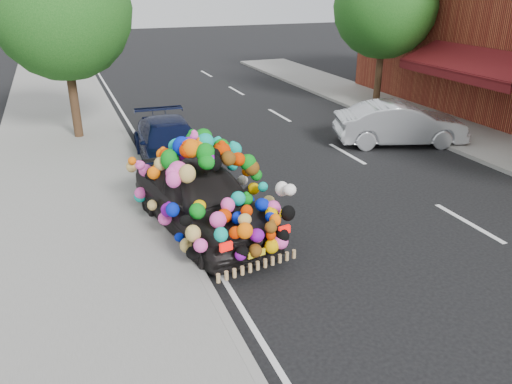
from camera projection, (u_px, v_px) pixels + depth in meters
ground at (320, 254)px, 9.53m from camera, size 100.00×100.00×0.00m
sidewalk at (85, 300)px, 8.05m from camera, size 4.00×60.00×0.12m
kerb at (202, 276)px, 8.71m from camera, size 0.15×60.00×0.13m
lane_markings at (468, 223)px, 10.75m from camera, size 6.00×50.00×0.01m
tree_near_sidewalk at (61, 9)px, 14.80m from camera, size 4.20×4.20×6.13m
tree_far_b at (385, 6)px, 19.27m from camera, size 4.00×4.00×5.90m
plush_art_car at (201, 182)px, 10.05m from camera, size 2.78×4.73×2.10m
navy_sedan at (170, 144)px, 13.89m from camera, size 1.97×4.36×1.24m
silver_hatchback at (400, 124)px, 15.67m from camera, size 4.27×2.60×1.33m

